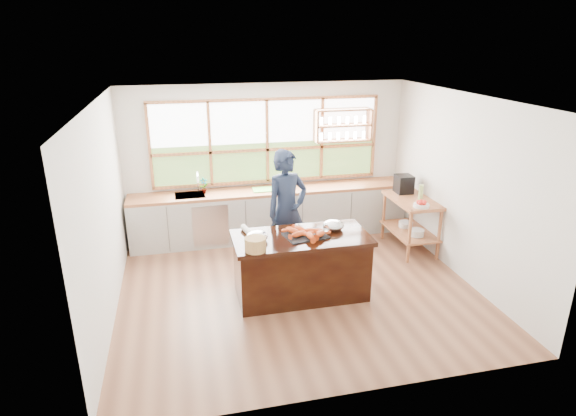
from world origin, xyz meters
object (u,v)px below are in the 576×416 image
object	(u,v)px
cook	(287,211)
wicker_basket	(255,244)
island	(301,266)
espresso_machine	(404,184)

from	to	relation	value
cook	wicker_basket	xyz separation A→B (m)	(-0.68, -1.19, 0.04)
island	espresso_machine	world-z (taller)	espresso_machine
island	espresso_machine	size ratio (longest dim) A/B	6.02
island	wicker_basket	distance (m)	0.92
island	cook	distance (m)	0.99
cook	island	bearing A→B (deg)	-109.32
cook	espresso_machine	world-z (taller)	cook
island	wicker_basket	size ratio (longest dim) A/B	6.77
cook	espresso_machine	size ratio (longest dim) A/B	6.17
cook	wicker_basket	distance (m)	1.37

